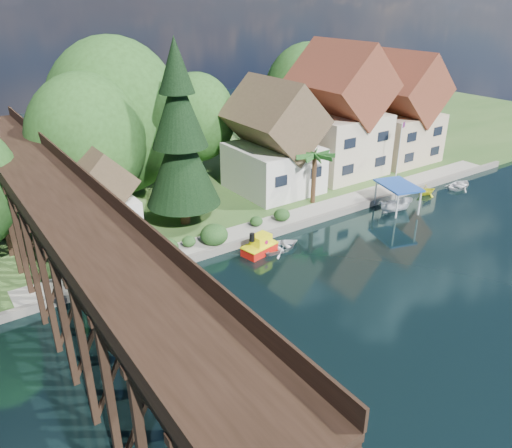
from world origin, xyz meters
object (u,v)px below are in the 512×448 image
object	(u,v)px
house_center	(339,118)
house_right	(398,115)
palm_tree	(315,157)
boat_white_b	(460,184)
boat_yellow	(426,189)
boat_canopy	(397,200)
boat_white_a	(281,245)
trestle_bridge	(65,247)
shed	(99,202)
house_left	(274,144)
flagpole	(400,146)
tugboat	(260,246)
conifer	(180,140)

from	to	relation	value
house_center	house_right	world-z (taller)	house_center
palm_tree	boat_white_b	xyz separation A→B (m)	(16.26, -4.81, -4.62)
boat_yellow	boat_canopy	bearing A→B (deg)	114.24
boat_white_a	boat_canopy	bearing A→B (deg)	-89.79
trestle_bridge	shed	size ratio (longest dim) A/B	5.63
shed	boat_yellow	distance (m)	31.66
house_left	boat_white_b	world-z (taller)	house_left
shed	flagpole	size ratio (longest dim) A/B	1.22
house_left	palm_tree	distance (m)	5.12
trestle_bridge	boat_yellow	distance (m)	35.92
trestle_bridge	boat_canopy	world-z (taller)	trestle_bridge
trestle_bridge	tugboat	distance (m)	15.29
tugboat	boat_yellow	size ratio (longest dim) A/B	1.40
house_right	palm_tree	bearing A→B (deg)	-163.57
boat_yellow	boat_white_b	bearing A→B (deg)	-85.87
house_center	boat_white_a	distance (m)	20.00
house_right	boat_white_b	distance (m)	11.26
house_right	shed	size ratio (longest dim) A/B	1.59
boat_yellow	boat_white_a	bearing A→B (deg)	106.28
house_center	tugboat	size ratio (longest dim) A/B	4.52
house_right	boat_white_a	bearing A→B (deg)	-157.70
house_center	conifer	xyz separation A→B (m)	(-20.11, -2.77, 1.43)
tugboat	house_left	bearing A→B (deg)	48.85
shed	flagpole	world-z (taller)	shed
boat_white_b	trestle_bridge	bearing A→B (deg)	81.58
house_right	boat_white_b	size ratio (longest dim) A/B	3.71
house_center	conifer	distance (m)	20.35
trestle_bridge	tugboat	bearing A→B (deg)	4.34
boat_white_a	boat_white_b	world-z (taller)	boat_white_a
house_left	house_center	size ratio (longest dim) A/B	0.79
trestle_bridge	house_center	xyz separation A→B (m)	(32.00, 11.33, 1.07)
house_left	boat_canopy	distance (m)	12.86
house_right	conifer	xyz separation A→B (m)	(-29.11, -2.27, 2.07)
boat_white_a	conifer	bearing A→B (deg)	29.26
palm_tree	tugboat	world-z (taller)	palm_tree
trestle_bridge	house_left	bearing A→B (deg)	25.21
house_center	shed	distance (m)	27.20
shed	tugboat	distance (m)	12.97
flagpole	house_right	bearing A→B (deg)	42.69
boat_canopy	house_center	bearing A→B (deg)	77.71
conifer	tugboat	xyz separation A→B (m)	(2.61, -7.46, -7.24)
house_left	shed	world-z (taller)	house_left
house_center	flagpole	distance (m)	7.23
boat_canopy	boat_yellow	bearing A→B (deg)	11.14
house_left	palm_tree	xyz separation A→B (m)	(0.97, -5.02, -0.17)
house_right	house_center	bearing A→B (deg)	176.82
house_left	house_center	world-z (taller)	house_center
palm_tree	boat_white_b	size ratio (longest dim) A/B	1.52
house_right	boat_white_b	world-z (taller)	house_right
house_center	flagpole	size ratio (longest dim) A/B	2.15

